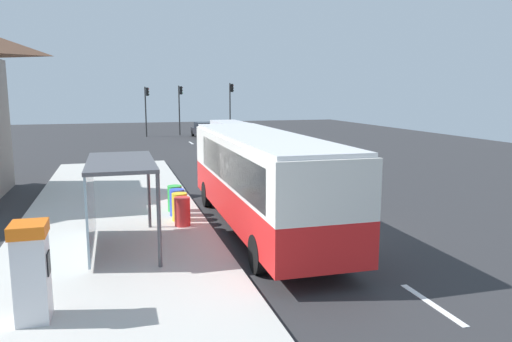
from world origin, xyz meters
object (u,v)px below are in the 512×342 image
object	(u,v)px
bus	(260,176)
traffic_light_median	(180,102)
white_van	(230,134)
bus_shelter	(110,181)
recycling_bin_blue	(177,202)
recycling_bin_green	(175,198)
recycling_bin_yellow	(180,207)
traffic_light_near_side	(231,101)
ticket_machine	(32,271)
traffic_light_far_side	(146,104)
recycling_bin_red	(182,212)
sedan_near	(204,130)

from	to	relation	value
bus	traffic_light_median	bearing A→B (deg)	86.72
white_van	bus_shelter	distance (m)	24.07
recycling_bin_blue	recycling_bin_green	distance (m)	0.70
white_van	recycling_bin_yellow	distance (m)	20.97
traffic_light_near_side	bus_shelter	xyz separation A→B (m)	(-11.91, -36.35, -1.49)
recycling_bin_blue	recycling_bin_green	xyz separation A→B (m)	(0.00, 0.70, 0.00)
ticket_machine	traffic_light_far_side	distance (m)	41.66
traffic_light_far_side	traffic_light_median	distance (m)	3.59
traffic_light_near_side	bus_shelter	bearing A→B (deg)	-108.14
traffic_light_near_side	recycling_bin_green	bearing A→B (deg)	-106.63
ticket_machine	traffic_light_near_side	bearing A→B (deg)	71.77
white_van	bus	bearing A→B (deg)	-100.41
recycling_bin_red	traffic_light_far_side	size ratio (longest dim) A/B	0.19
recycling_bin_blue	recycling_bin_green	size ratio (longest dim) A/B	1.00
recycling_bin_red	recycling_bin_green	bearing A→B (deg)	90.00
ticket_machine	traffic_light_near_side	size ratio (longest dim) A/B	0.36
bus	sedan_near	world-z (taller)	bus
bus	recycling_bin_red	distance (m)	2.83
recycling_bin_yellow	traffic_light_near_side	world-z (taller)	traffic_light_near_side
traffic_light_far_side	recycling_bin_blue	bearing A→B (deg)	-91.85
recycling_bin_yellow	recycling_bin_blue	world-z (taller)	same
traffic_light_median	recycling_bin_blue	bearing A→B (deg)	-97.54
sedan_near	recycling_bin_red	distance (m)	33.47
sedan_near	traffic_light_far_side	distance (m)	6.49
recycling_bin_green	traffic_light_far_side	size ratio (longest dim) A/B	0.19
traffic_light_median	bus_shelter	xyz separation A→B (m)	(-6.81, -37.95, -1.33)
traffic_light_far_side	bus_shelter	world-z (taller)	traffic_light_far_side
recycling_bin_red	recycling_bin_green	world-z (taller)	same
white_van	recycling_bin_green	world-z (taller)	white_van
ticket_machine	sedan_near	bearing A→B (deg)	75.34
ticket_machine	traffic_light_median	xyz separation A→B (m)	(8.25, 42.13, 2.26)
recycling_bin_blue	traffic_light_near_side	distance (m)	34.66
traffic_light_far_side	ticket_machine	bearing A→B (deg)	-96.56
traffic_light_median	traffic_light_far_side	bearing A→B (deg)	-167.12
traffic_light_near_side	traffic_light_far_side	distance (m)	8.64
white_van	recycling_bin_blue	bearing A→B (deg)	-108.38
bus	sedan_near	xyz separation A→B (m)	(4.02, 33.48, -1.05)
bus	recycling_bin_green	bearing A→B (deg)	132.24
sedan_near	ticket_machine	distance (m)	40.13
recycling_bin_blue	bus_shelter	bearing A→B (deg)	-124.67
bus	recycling_bin_yellow	world-z (taller)	bus
recycling_bin_red	traffic_light_far_side	world-z (taller)	traffic_light_far_side
white_van	sedan_near	world-z (taller)	white_van
bus_shelter	bus	bearing A→B (deg)	13.85
sedan_near	recycling_bin_yellow	size ratio (longest dim) A/B	4.73
white_van	recycling_bin_blue	size ratio (longest dim) A/B	5.53
white_van	recycling_bin_blue	world-z (taller)	white_van
traffic_light_near_side	traffic_light_median	distance (m)	5.34
bus	traffic_light_near_side	bearing A→B (deg)	78.43
recycling_bin_red	recycling_bin_yellow	distance (m)	0.70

